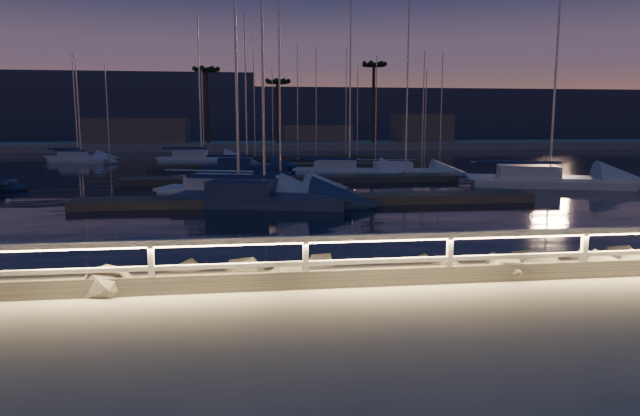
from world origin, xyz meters
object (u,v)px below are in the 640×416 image
Objects in this scene: sailboat_c at (260,197)px; sailboat_n at (199,159)px; sailboat_g at (403,171)px; sailboat_i at (80,159)px; guard_rail at (400,247)px; sailboat_f at (277,188)px; sailboat_m at (76,157)px; sailboat_h at (545,179)px; sailboat_l at (346,170)px; sailboat_b at (234,191)px; sailboat_k at (245,166)px.

sailboat_c reaches higher than sailboat_n.
sailboat_n reaches higher than sailboat_g.
sailboat_i is at bearing 133.71° from sailboat_c.
sailboat_i is (-18.73, 46.71, -0.98)m from guard_rail.
sailboat_f is 1.05× the size of sailboat_m.
sailboat_h is (6.75, -7.66, 0.06)m from sailboat_g.
sailboat_l is at bearing 80.73° from sailboat_c.
sailboat_h is at bearing 54.77° from guard_rail.
sailboat_i is 11.74m from sailboat_n.
sailboat_n reaches higher than sailboat_m.
sailboat_b is at bearing 101.31° from guard_rail.
sailboat_b reaches higher than sailboat_l.
sailboat_m is (-1.37, 3.91, 0.01)m from sailboat_i.
sailboat_f is at bearing -77.12° from sailboat_k.
sailboat_g is at bearing -22.35° from sailboat_k.
sailboat_g is at bearing 73.91° from guard_rail.
sailboat_h is 1.59× the size of sailboat_i.
guard_rail is 3.11× the size of sailboat_n.
sailboat_n is (-22.38, 22.93, -0.00)m from sailboat_h.
sailboat_c is 18.48m from sailboat_h.
sailboat_g is 1.15× the size of sailboat_m.
sailboat_l is at bearing 81.65° from guard_rail.
guard_rail is at bearing -106.72° from sailboat_h.
sailboat_g is at bearing 149.90° from sailboat_h.
sailboat_l reaches higher than sailboat_g.
guard_rail is 50.33m from sailboat_i.
sailboat_k is 0.90× the size of sailboat_l.
sailboat_c reaches higher than sailboat_i.
sailboat_h is (15.16, 21.47, -0.91)m from guard_rail.
guard_rail is 3.11× the size of sailboat_b.
sailboat_m is at bearing 147.37° from sailboat_g.
sailboat_g is at bearing -15.64° from sailboat_i.
sailboat_c is at bearing -41.48° from sailboat_b.
guard_rail is 18.27m from sailboat_b.
sailboat_b is at bearing -85.03° from sailboat_k.
sailboat_g is at bearing -36.52° from sailboat_n.
sailboat_k is (-2.98, 35.51, -0.97)m from guard_rail.
sailboat_i is (-15.15, 28.82, -0.06)m from sailboat_b.
sailboat_i is 0.96× the size of sailboat_m.
sailboat_c is (-2.37, 15.61, -0.94)m from guard_rail.
sailboat_b is 1.00× the size of sailboat_n.
sailboat_n is at bearing 140.05° from sailboat_g.
sailboat_l reaches higher than sailboat_f.
sailboat_c is 1.15× the size of sailboat_k.
sailboat_g is at bearing 5.28° from sailboat_l.
sailboat_n is at bearing 118.52° from sailboat_b.
sailboat_l is at bearing 172.39° from sailboat_g.
sailboat_g is 1.20× the size of sailboat_i.
guard_rail is 44.98m from sailboat_n.
sailboat_n is (-7.22, 44.39, -0.91)m from guard_rail.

